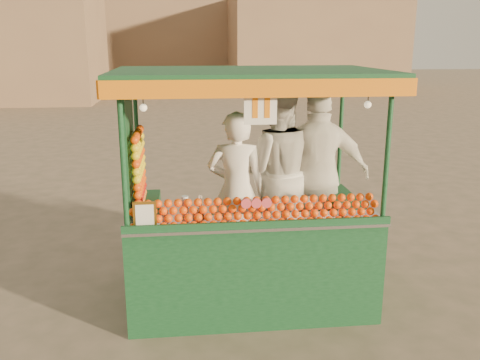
{
  "coord_description": "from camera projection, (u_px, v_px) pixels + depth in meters",
  "views": [
    {
      "loc": [
        -0.23,
        -4.78,
        2.57
      ],
      "look_at": [
        0.31,
        0.11,
        1.25
      ],
      "focal_mm": 38.44,
      "sensor_mm": 36.0,
      "label": 1
    }
  ],
  "objects": [
    {
      "name": "ground",
      "position": [
        211.0,
        301.0,
        5.28
      ],
      "size": [
        90.0,
        90.0,
        0.0
      ],
      "primitive_type": "plane",
      "color": "brown",
      "rests_on": "ground"
    },
    {
      "name": "building_right",
      "position": [
        312.0,
        44.0,
        28.41
      ],
      "size": [
        9.0,
        6.0,
        5.0
      ],
      "primitive_type": "cube",
      "color": "#87684C",
      "rests_on": "ground"
    },
    {
      "name": "building_center",
      "position": [
        153.0,
        28.0,
        32.96
      ],
      "size": [
        14.0,
        7.0,
        7.0
      ],
      "primitive_type": "cube",
      "color": "#87684C",
      "rests_on": "ground"
    },
    {
      "name": "juice_cart",
      "position": [
        243.0,
        231.0,
        5.09
      ],
      "size": [
        2.56,
        1.66,
        2.33
      ],
      "color": "#0F391C",
      "rests_on": "ground"
    },
    {
      "name": "vendor_left",
      "position": [
        236.0,
        191.0,
        5.29
      ],
      "size": [
        0.67,
        0.51,
        1.65
      ],
      "rotation": [
        0.0,
        0.0,
        2.93
      ],
      "color": "white",
      "rests_on": "ground"
    },
    {
      "name": "vendor_middle",
      "position": [
        276.0,
        172.0,
        5.48
      ],
      "size": [
        1.0,
        0.82,
        1.93
      ],
      "rotation": [
        0.0,
        0.0,
        3.04
      ],
      "color": "silver",
      "rests_on": "ground"
    },
    {
      "name": "vendor_right",
      "position": [
        318.0,
        175.0,
        5.47
      ],
      "size": [
        1.12,
        0.52,
        1.87
      ],
      "rotation": [
        0.0,
        0.0,
        3.08
      ],
      "color": "white",
      "rests_on": "ground"
    }
  ]
}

